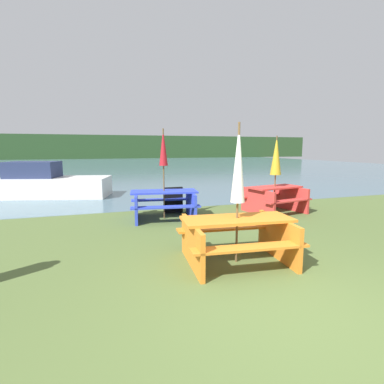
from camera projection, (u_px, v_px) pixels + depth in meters
name	position (u px, v px, depth m)	size (l,w,h in m)	color
ground_plane	(306.00, 317.00, 3.35)	(60.00, 60.00, 0.00)	#516633
water	(113.00, 165.00, 32.77)	(60.00, 50.00, 0.00)	slate
far_treeline	(105.00, 147.00, 51.25)	(80.00, 1.60, 4.00)	#284723
picnic_table_orange	(237.00, 235.00, 4.92)	(1.92, 1.55, 0.75)	orange
picnic_table_red	(274.00, 197.00, 8.76)	(1.78, 1.63, 0.76)	red
picnic_table_blue	(164.00, 202.00, 7.97)	(1.92, 1.62, 0.75)	blue
umbrella_white	(238.00, 164.00, 4.75)	(0.23, 0.23, 2.28)	brown
umbrella_gold	(276.00, 156.00, 8.58)	(0.31, 0.31, 2.22)	brown
umbrella_crimson	(163.00, 149.00, 7.76)	(0.22, 0.22, 2.37)	brown
boat	(50.00, 184.00, 11.53)	(4.40, 2.71, 1.35)	silver
signboard	(173.00, 200.00, 8.68)	(0.55, 0.08, 0.75)	black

